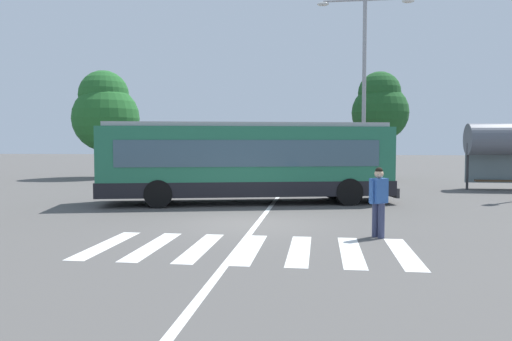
{
  "coord_description": "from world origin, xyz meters",
  "views": [
    {
      "loc": [
        2.0,
        -13.85,
        2.32
      ],
      "look_at": [
        -0.31,
        3.83,
        1.3
      ],
      "focal_mm": 34.44,
      "sensor_mm": 36.0,
      "label": 1
    }
  ],
  "objects": [
    {
      "name": "parked_car_black",
      "position": [
        -0.53,
        16.19,
        0.77
      ],
      "size": [
        2.17,
        4.63,
        1.35
      ],
      "color": "black",
      "rests_on": "ground_plane"
    },
    {
      "name": "parked_car_red",
      "position": [
        2.25,
        16.27,
        0.77
      ],
      "size": [
        2.23,
        4.65,
        1.35
      ],
      "color": "black",
      "rests_on": "ground_plane"
    },
    {
      "name": "pedestrian_crossing_street",
      "position": [
        3.42,
        -1.7,
        0.97
      ],
      "size": [
        0.47,
        0.46,
        1.72
      ],
      "color": "#333856",
      "rests_on": "ground_plane"
    },
    {
      "name": "city_transit_bus",
      "position": [
        -0.77,
        4.73,
        1.59
      ],
      "size": [
        11.34,
        5.04,
        3.06
      ],
      "color": "black",
      "rests_on": "ground_plane"
    },
    {
      "name": "bus_stop_shelter",
      "position": [
        11.09,
        11.4,
        2.42
      ],
      "size": [
        3.92,
        1.54,
        3.25
      ],
      "color": "#28282B",
      "rests_on": "ground_plane"
    },
    {
      "name": "ground_plane",
      "position": [
        0.0,
        0.0,
        0.0
      ],
      "size": [
        160.0,
        160.0,
        0.0
      ],
      "primitive_type": "plane",
      "color": "#514F4C"
    },
    {
      "name": "background_tree_right",
      "position": [
        5.63,
        17.19,
        4.49
      ],
      "size": [
        3.47,
        3.47,
        6.67
      ],
      "color": "brown",
      "rests_on": "ground_plane"
    },
    {
      "name": "parked_car_teal",
      "position": [
        -3.21,
        16.15,
        0.77
      ],
      "size": [
        2.04,
        4.58,
        1.35
      ],
      "color": "black",
      "rests_on": "ground_plane"
    },
    {
      "name": "lane_center_line",
      "position": [
        0.23,
        2.0,
        0.0
      ],
      "size": [
        0.16,
        24.0,
        0.01
      ],
      "primitive_type": "cube",
      "color": "silver",
      "rests_on": "ground_plane"
    },
    {
      "name": "background_tree_left",
      "position": [
        -12.03,
        17.0,
        4.35
      ],
      "size": [
        4.34,
        4.34,
        7.05
      ],
      "color": "brown",
      "rests_on": "ground_plane"
    },
    {
      "name": "crosswalk_painted_stripes",
      "position": [
        0.48,
        -3.38,
        0.0
      ],
      "size": [
        6.99,
        3.05,
        0.01
      ],
      "color": "silver",
      "rests_on": "ground_plane"
    },
    {
      "name": "twin_arm_street_lamp",
      "position": [
        4.17,
        11.52,
        5.86
      ],
      "size": [
        4.76,
        0.32,
        9.57
      ],
      "color": "#939399",
      "rests_on": "ground_plane"
    }
  ]
}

